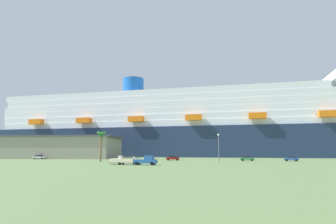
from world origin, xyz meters
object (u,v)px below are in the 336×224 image
(street_lamp, at_px, (219,144))
(parked_car_white_van, at_px, (39,157))
(parked_car_red_hatchback, at_px, (173,158))
(parked_car_blue_suv, at_px, (291,159))
(pickup_truck, at_px, (146,161))
(palm_tree, at_px, (101,137))
(small_boat_on_trailer, at_px, (125,161))
(parked_car_green_wagon, at_px, (247,158))
(cruise_ship, at_px, (205,129))

(street_lamp, bearing_deg, parked_car_white_van, 161.97)
(parked_car_red_hatchback, xyz_separation_m, parked_car_blue_suv, (38.43, -0.32, -0.00))
(pickup_truck, height_order, street_lamp, street_lamp)
(street_lamp, relative_size, parked_car_blue_suv, 1.79)
(palm_tree, bearing_deg, street_lamp, -4.90)
(small_boat_on_trailer, bearing_deg, palm_tree, 129.08)
(pickup_truck, relative_size, small_boat_on_trailer, 0.68)
(parked_car_red_hatchback, bearing_deg, small_boat_on_trailer, -102.38)
(small_boat_on_trailer, relative_size, parked_car_red_hatchback, 1.72)
(parked_car_green_wagon, height_order, parked_car_white_van, same)
(palm_tree, bearing_deg, parked_car_blue_suv, 13.43)
(palm_tree, distance_m, parked_car_blue_suv, 60.65)
(small_boat_on_trailer, bearing_deg, parked_car_red_hatchback, 77.62)
(palm_tree, relative_size, parked_car_green_wagon, 1.99)
(palm_tree, xyz_separation_m, parked_car_white_van, (-33.85, 19.58, -6.63))
(small_boat_on_trailer, height_order, parked_car_green_wagon, small_boat_on_trailer)
(pickup_truck, relative_size, parked_car_red_hatchback, 1.16)
(cruise_ship, distance_m, small_boat_on_trailer, 91.99)
(pickup_truck, height_order, palm_tree, palm_tree)
(small_boat_on_trailer, bearing_deg, cruise_ship, 80.02)
(parked_car_white_van, relative_size, parked_car_red_hatchback, 0.99)
(cruise_ship, xyz_separation_m, parked_car_white_van, (-63.04, -53.40, -14.23))
(parked_car_green_wagon, bearing_deg, small_boat_on_trailer, -135.91)
(parked_car_blue_suv, bearing_deg, parked_car_green_wagon, -179.72)
(street_lamp, relative_size, parked_car_white_van, 1.66)
(cruise_ship, bearing_deg, parked_car_blue_suv, -63.47)
(parked_car_red_hatchback, relative_size, parked_car_blue_suv, 1.10)
(parked_car_blue_suv, bearing_deg, small_boat_on_trailer, -145.95)
(street_lamp, bearing_deg, cruise_ship, 94.90)
(palm_tree, xyz_separation_m, parked_car_blue_suv, (58.64, 14.00, -6.63))
(cruise_ship, height_order, pickup_truck, cruise_ship)
(small_boat_on_trailer, relative_size, street_lamp, 1.05)
(parked_car_white_van, xyz_separation_m, parked_car_red_hatchback, (54.06, -5.26, 0.00))
(palm_tree, bearing_deg, cruise_ship, 68.20)
(parked_car_red_hatchback, bearing_deg, street_lamp, -48.28)
(pickup_truck, distance_m, palm_tree, 25.88)
(pickup_truck, xyz_separation_m, parked_car_green_wagon, (26.28, 30.72, -0.21))
(parked_car_green_wagon, bearing_deg, parked_car_red_hatchback, 179.11)
(small_boat_on_trailer, distance_m, parked_car_white_van, 59.51)
(pickup_truck, bearing_deg, parked_car_white_van, 145.28)
(cruise_ship, bearing_deg, parked_car_red_hatchback, -98.70)
(street_lamp, bearing_deg, pickup_truck, -141.22)
(cruise_ship, relative_size, palm_tree, 32.70)
(small_boat_on_trailer, relative_size, parked_car_blue_suv, 1.88)
(street_lamp, xyz_separation_m, parked_car_blue_suv, (22.93, 17.06, -4.37))
(cruise_ship, xyz_separation_m, palm_tree, (-29.19, -72.98, -7.60))
(cruise_ship, height_order, parked_car_white_van, cruise_ship)
(street_lamp, bearing_deg, parked_car_blue_suv, 36.65)
(pickup_truck, relative_size, parked_car_green_wagon, 1.22)
(parked_car_red_hatchback, bearing_deg, palm_tree, -144.68)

